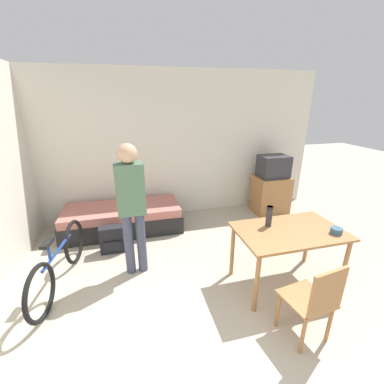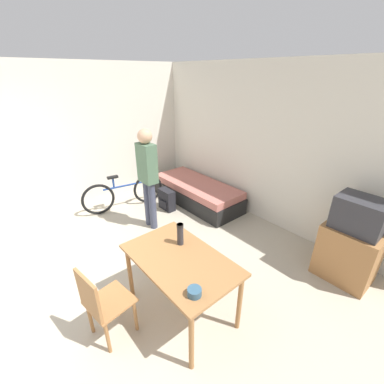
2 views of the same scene
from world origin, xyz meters
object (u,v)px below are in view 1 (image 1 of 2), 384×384
object	(u,v)px
dining_table	(289,237)
mate_bowl	(336,231)
backpack	(112,239)
tv	(271,187)
wooden_chair	(315,300)
person_standing	(132,202)
daybed	(123,218)
bicycle	(60,263)
thermos_flask	(269,215)

from	to	relation	value
dining_table	mate_bowl	xyz separation A→B (m)	(0.46, -0.20, 0.12)
backpack	tv	bearing A→B (deg)	13.10
wooden_chair	person_standing	distance (m)	2.20
daybed	bicycle	world-z (taller)	bicycle
wooden_chair	bicycle	size ratio (longest dim) A/B	0.54
wooden_chair	daybed	bearing A→B (deg)	121.79
wooden_chair	backpack	world-z (taller)	wooden_chair
daybed	person_standing	size ratio (longest dim) A/B	1.16
person_standing	thermos_flask	size ratio (longest dim) A/B	6.69
wooden_chair	thermos_flask	bearing A→B (deg)	87.28
daybed	tv	bearing A→B (deg)	0.99
mate_bowl	daybed	bearing A→B (deg)	138.17
dining_table	mate_bowl	world-z (taller)	mate_bowl
wooden_chair	bicycle	xyz separation A→B (m)	(-2.44, 1.46, -0.17)
dining_table	daybed	bearing A→B (deg)	134.88
wooden_chair	mate_bowl	xyz separation A→B (m)	(0.70, 0.59, 0.30)
daybed	thermos_flask	xyz separation A→B (m)	(1.73, -1.78, 0.67)
daybed	person_standing	bearing A→B (deg)	-82.41
backpack	mate_bowl	bearing A→B (deg)	-30.09
tv	thermos_flask	world-z (taller)	tv
daybed	wooden_chair	xyz separation A→B (m)	(1.69, -2.73, 0.27)
daybed	mate_bowl	distance (m)	3.26
daybed	mate_bowl	size ratio (longest dim) A/B	15.75
daybed	backpack	xyz separation A→B (m)	(-0.16, -0.66, -0.01)
daybed	tv	distance (m)	2.91
person_standing	bicycle	bearing A→B (deg)	-177.27
tv	backpack	size ratio (longest dim) A/B	2.81
daybed	person_standing	xyz separation A→B (m)	(0.16, -1.23, 0.79)
tv	person_standing	xyz separation A→B (m)	(-2.73, -1.28, 0.48)
daybed	bicycle	distance (m)	1.48
tv	wooden_chair	distance (m)	3.03
daybed	tv	xyz separation A→B (m)	(2.90, 0.05, 0.31)
tv	wooden_chair	bearing A→B (deg)	-113.48
daybed	tv	size ratio (longest dim) A/B	1.71
dining_table	person_standing	xyz separation A→B (m)	(-1.77, 0.71, 0.35)
daybed	bicycle	size ratio (longest dim) A/B	1.25
bicycle	backpack	size ratio (longest dim) A/B	3.85
mate_bowl	backpack	bearing A→B (deg)	149.91
dining_table	wooden_chair	world-z (taller)	wooden_chair
tv	person_standing	distance (m)	3.05
daybed	person_standing	world-z (taller)	person_standing
tv	mate_bowl	size ratio (longest dim) A/B	9.18
wooden_chair	tv	bearing A→B (deg)	66.52
daybed	thermos_flask	world-z (taller)	thermos_flask
wooden_chair	person_standing	size ratio (longest dim) A/B	0.51
wooden_chair	mate_bowl	world-z (taller)	wooden_chair
bicycle	thermos_flask	xyz separation A→B (m)	(2.49, -0.51, 0.57)
daybed	thermos_flask	distance (m)	2.58
dining_table	backpack	size ratio (longest dim) A/B	3.00
daybed	backpack	distance (m)	0.68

